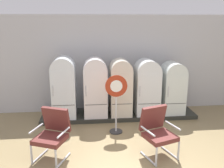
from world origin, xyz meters
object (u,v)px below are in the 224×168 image
refrigerator_2 (121,85)px  refrigerator_3 (147,85)px  refrigerator_0 (64,85)px  armchair_left (53,132)px  sign_stand (116,103)px  armchair_right (157,130)px  refrigerator_4 (173,86)px  refrigerator_1 (95,86)px

refrigerator_2 → refrigerator_3: bearing=0.4°
refrigerator_0 → armchair_left: 1.97m
armchair_left → sign_stand: (1.38, 0.97, 0.21)m
armchair_right → refrigerator_0: bearing=134.7°
refrigerator_3 → refrigerator_4: (0.74, -0.01, -0.05)m
refrigerator_2 → armchair_right: bearing=-76.8°
refrigerator_0 → refrigerator_1: size_ratio=1.02×
armchair_left → armchair_right: (2.08, -0.12, 0.00)m
refrigerator_0 → refrigerator_2: (1.54, -0.01, -0.04)m
refrigerator_2 → refrigerator_3: 0.74m
refrigerator_3 → armchair_right: (-0.27, -2.03, -0.38)m
armchair_left → refrigerator_4: bearing=31.6°
refrigerator_3 → sign_stand: (-0.97, -0.94, -0.17)m
armchair_left → refrigerator_2: bearing=49.8°
refrigerator_1 → armchair_right: bearing=-59.7°
refrigerator_1 → armchair_left: bearing=-115.9°
armchair_left → refrigerator_0: bearing=87.9°
refrigerator_1 → refrigerator_3: size_ratio=1.04×
refrigerator_3 → refrigerator_1: bearing=-178.9°
refrigerator_4 → refrigerator_3: bearing=179.3°
refrigerator_2 → armchair_left: (-1.61, -1.91, -0.39)m
refrigerator_3 → refrigerator_4: bearing=-0.7°
refrigerator_0 → armchair_right: (2.01, -2.03, -0.44)m
refrigerator_0 → refrigerator_3: 2.28m
refrigerator_3 → refrigerator_2: bearing=-179.6°
refrigerator_0 → refrigerator_4: size_ratio=1.13×
refrigerator_2 → sign_stand: refrigerator_2 is taller
refrigerator_4 → sign_stand: size_ratio=1.00×
refrigerator_2 → armchair_left: bearing=-130.2°
refrigerator_2 → refrigerator_4: 1.48m
refrigerator_3 → armchair_left: size_ratio=1.53×
armchair_left → sign_stand: size_ratio=0.70×
refrigerator_0 → refrigerator_2: bearing=-0.3°
refrigerator_4 → armchair_right: bearing=-116.6°
refrigerator_0 → sign_stand: refrigerator_0 is taller
refrigerator_0 → refrigerator_4: refrigerator_0 is taller
refrigerator_4 → refrigerator_2: bearing=179.8°
armchair_left → armchair_right: bearing=-3.2°
refrigerator_0 → refrigerator_3: size_ratio=1.07×
armchair_right → refrigerator_2: bearing=103.2°
sign_stand → refrigerator_2: bearing=76.0°
refrigerator_0 → refrigerator_1: 0.84m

